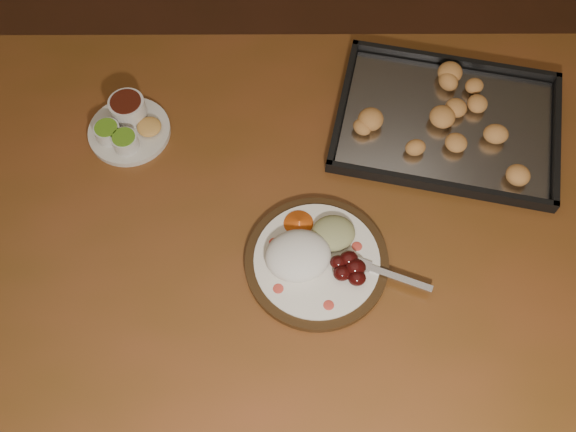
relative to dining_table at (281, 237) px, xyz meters
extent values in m
plane|color=brown|center=(-0.22, 0.05, -0.65)|extent=(4.00, 4.00, 0.00)
cube|color=brown|center=(0.00, 0.00, 0.08)|extent=(1.62, 1.12, 0.04)
cylinder|color=#4C2716|center=(-0.61, 0.48, -0.30)|extent=(0.07, 0.07, 0.71)
cylinder|color=#4C2716|center=(0.73, 0.27, -0.30)|extent=(0.07, 0.07, 0.71)
cylinder|color=black|center=(0.05, -0.11, 0.10)|extent=(0.26, 0.26, 0.02)
cylinder|color=white|center=(0.05, -0.11, 0.11)|extent=(0.23, 0.23, 0.01)
ellipsoid|color=#CB3D30|center=(-0.03, -0.15, 0.12)|extent=(0.02, 0.02, 0.00)
ellipsoid|color=#CB3D30|center=(0.05, -0.20, 0.12)|extent=(0.02, 0.02, 0.00)
ellipsoid|color=#CB3D30|center=(0.12, -0.10, 0.12)|extent=(0.02, 0.02, 0.00)
ellipsoid|color=#CB3D30|center=(-0.02, -0.07, 0.12)|extent=(0.02, 0.02, 0.00)
ellipsoid|color=white|center=(0.02, -0.10, 0.13)|extent=(0.15, 0.13, 0.05)
ellipsoid|color=#460A0A|center=(0.09, -0.15, 0.13)|extent=(0.03, 0.03, 0.02)
ellipsoid|color=#460A0A|center=(0.11, -0.14, 0.13)|extent=(0.03, 0.03, 0.02)
ellipsoid|color=#460A0A|center=(0.10, -0.12, 0.13)|extent=(0.03, 0.03, 0.02)
ellipsoid|color=#460A0A|center=(0.11, -0.16, 0.13)|extent=(0.03, 0.03, 0.02)
ellipsoid|color=#460A0A|center=(0.08, -0.13, 0.13)|extent=(0.03, 0.03, 0.02)
ellipsoid|color=tan|center=(0.09, -0.07, 0.12)|extent=(0.10, 0.09, 0.03)
cone|color=#C84C12|center=(0.03, -0.04, 0.12)|extent=(0.06, 0.06, 0.02)
cube|color=silver|center=(0.18, -0.17, 0.12)|extent=(0.11, 0.07, 0.00)
cube|color=silver|center=(0.13, -0.13, 0.12)|extent=(0.04, 0.03, 0.00)
cylinder|color=silver|center=(0.10, -0.13, 0.12)|extent=(0.03, 0.02, 0.00)
cylinder|color=silver|center=(0.10, -0.13, 0.12)|extent=(0.03, 0.02, 0.00)
cylinder|color=silver|center=(0.11, -0.12, 0.12)|extent=(0.03, 0.02, 0.00)
cylinder|color=silver|center=(0.11, -0.12, 0.12)|extent=(0.03, 0.02, 0.00)
cylinder|color=beige|center=(-0.27, 0.23, 0.10)|extent=(0.16, 0.16, 0.01)
cylinder|color=silver|center=(-0.31, 0.22, 0.12)|extent=(0.05, 0.05, 0.03)
cylinder|color=#52891B|center=(-0.31, 0.22, 0.14)|extent=(0.04, 0.04, 0.00)
cylinder|color=silver|center=(-0.27, 0.19, 0.12)|extent=(0.05, 0.05, 0.03)
cylinder|color=#52891B|center=(-0.27, 0.19, 0.14)|extent=(0.04, 0.04, 0.00)
cylinder|color=silver|center=(-0.27, 0.27, 0.13)|extent=(0.07, 0.07, 0.04)
cylinder|color=#3D130B|center=(-0.27, 0.27, 0.15)|extent=(0.06, 0.06, 0.00)
ellipsoid|color=#DFA24F|center=(-0.23, 0.22, 0.12)|extent=(0.05, 0.05, 0.02)
cube|color=black|center=(0.36, 0.15, 0.10)|extent=(0.52, 0.46, 0.01)
cube|color=black|center=(0.42, 0.29, 0.12)|extent=(0.41, 0.17, 0.02)
cube|color=black|center=(0.31, 0.00, 0.12)|extent=(0.41, 0.17, 0.02)
cube|color=black|center=(0.56, 0.07, 0.12)|extent=(0.13, 0.30, 0.02)
cube|color=black|center=(0.16, 0.23, 0.12)|extent=(0.13, 0.30, 0.02)
cube|color=#AFAFB3|center=(0.36, 0.15, 0.11)|extent=(0.49, 0.42, 0.00)
ellipsoid|color=#C67B45|center=(0.41, 0.13, 0.13)|extent=(0.05, 0.05, 0.03)
ellipsoid|color=#C67B45|center=(0.47, 0.14, 0.13)|extent=(0.07, 0.06, 0.03)
ellipsoid|color=#C67B45|center=(0.43, 0.21, 0.13)|extent=(0.06, 0.07, 0.03)
ellipsoid|color=#C67B45|center=(0.38, 0.20, 0.13)|extent=(0.05, 0.05, 0.03)
ellipsoid|color=#C67B45|center=(0.34, 0.23, 0.13)|extent=(0.06, 0.07, 0.03)
ellipsoid|color=#C67B45|center=(0.33, 0.18, 0.13)|extent=(0.07, 0.06, 0.03)
ellipsoid|color=#C67B45|center=(0.25, 0.19, 0.13)|extent=(0.05, 0.05, 0.03)
ellipsoid|color=#C67B45|center=(0.28, 0.13, 0.13)|extent=(0.07, 0.06, 0.03)
ellipsoid|color=#C67B45|center=(0.28, 0.13, 0.13)|extent=(0.06, 0.07, 0.03)
ellipsoid|color=#C67B45|center=(0.33, 0.07, 0.13)|extent=(0.05, 0.05, 0.03)
ellipsoid|color=#C67B45|center=(0.38, 0.11, 0.13)|extent=(0.06, 0.07, 0.03)
ellipsoid|color=#C67B45|center=(0.44, 0.08, 0.13)|extent=(0.07, 0.06, 0.03)
camera|label=1|loc=(-0.08, -0.56, 1.16)|focal=40.00mm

